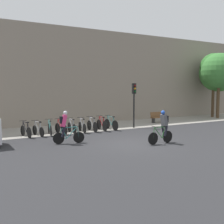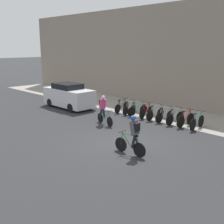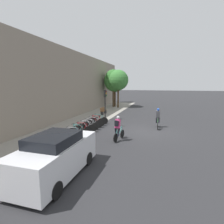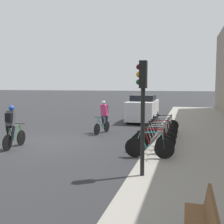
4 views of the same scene
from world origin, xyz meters
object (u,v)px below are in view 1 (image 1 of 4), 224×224
object	(u,v)px
parked_bike_2	(50,129)
parked_bike_1	(38,130)
parked_bike_5	(82,126)
bench	(159,117)
cyclist_pink	(65,126)
cyclist_grey	(163,126)
parked_bike_4	(72,127)
parked_bike_3	(61,128)
parked_bike_6	(92,125)
traffic_light_pole	(134,97)
parked_bike_7	(102,125)
parked_bike_8	(111,124)
parked_bike_0	(26,131)

from	to	relation	value
parked_bike_2	parked_bike_1	bearing A→B (deg)	-179.95
parked_bike_5	bench	distance (m)	7.84
cyclist_pink	parked_bike_5	world-z (taller)	cyclist_pink
cyclist_grey	parked_bike_4	bearing A→B (deg)	118.13
parked_bike_1	parked_bike_3	world-z (taller)	parked_bike_3
parked_bike_6	traffic_light_pole	distance (m)	3.90
cyclist_pink	cyclist_grey	bearing A→B (deg)	-28.77
parked_bike_4	traffic_light_pole	size ratio (longest dim) A/B	0.52
cyclist_pink	bench	size ratio (longest dim) A/B	1.12
cyclist_pink	cyclist_grey	distance (m)	5.17
parked_bike_4	cyclist_grey	bearing A→B (deg)	-61.87
parked_bike_5	parked_bike_7	size ratio (longest dim) A/B	0.97
cyclist_pink	parked_bike_3	bearing A→B (deg)	74.50
parked_bike_8	parked_bike_7	bearing A→B (deg)	179.94
parked_bike_0	parked_bike_6	bearing A→B (deg)	0.01
cyclist_grey	parked_bike_1	xyz separation A→B (m)	(-5.15, 5.54, -0.57)
cyclist_pink	parked_bike_5	distance (m)	3.86
parked_bike_2	parked_bike_6	xyz separation A→B (m)	(2.93, 0.00, 0.01)
parked_bike_1	parked_bike_2	xyz separation A→B (m)	(0.73, 0.00, 0.02)
parked_bike_4	parked_bike_5	bearing A→B (deg)	0.02
cyclist_pink	parked_bike_3	xyz separation A→B (m)	(0.84, 3.05, -0.55)
parked_bike_8	traffic_light_pole	distance (m)	2.70
parked_bike_1	parked_bike_6	distance (m)	3.66
parked_bike_1	parked_bike_5	size ratio (longest dim) A/B	0.97
traffic_light_pole	parked_bike_6	bearing A→B (deg)	-179.25
parked_bike_4	parked_bike_8	distance (m)	2.93
parked_bike_2	parked_bike_5	size ratio (longest dim) A/B	1.03
parked_bike_4	traffic_light_pole	xyz separation A→B (m)	(4.89, 0.05, 1.88)
parked_bike_6	bench	size ratio (longest dim) A/B	1.11
parked_bike_4	parked_bike_6	xyz separation A→B (m)	(1.46, 0.00, 0.02)
parked_bike_6	traffic_light_pole	xyz separation A→B (m)	(3.43, 0.04, 1.86)
parked_bike_3	parked_bike_0	bearing A→B (deg)	-179.99
parked_bike_5	parked_bike_8	xyz separation A→B (m)	(2.20, 0.00, 0.03)
cyclist_grey	parked_bike_0	xyz separation A→B (m)	(-5.89, 5.54, -0.55)
parked_bike_2	bench	distance (m)	10.01
parked_bike_2	parked_bike_7	xyz separation A→B (m)	(3.66, 0.00, 0.02)
parked_bike_0	parked_bike_7	distance (m)	5.12
parked_bike_4	traffic_light_pole	bearing A→B (deg)	0.54
parked_bike_0	parked_bike_1	bearing A→B (deg)	-0.06
parked_bike_3	parked_bike_5	world-z (taller)	parked_bike_3
parked_bike_0	parked_bike_6	size ratio (longest dim) A/B	0.96
parked_bike_0	parked_bike_3	size ratio (longest dim) A/B	1.01
parked_bike_2	parked_bike_8	bearing A→B (deg)	0.01
parked_bike_4	parked_bike_7	bearing A→B (deg)	0.05
bench	cyclist_grey	bearing A→B (deg)	-127.79
cyclist_grey	parked_bike_8	size ratio (longest dim) A/B	1.01
parked_bike_2	parked_bike_3	xyz separation A→B (m)	(0.73, 0.00, -0.00)
parked_bike_0	traffic_light_pole	xyz separation A→B (m)	(7.82, 0.05, 1.88)
cyclist_pink	traffic_light_pole	xyz separation A→B (m)	(6.47, 3.09, 1.32)
cyclist_pink	parked_bike_7	xyz separation A→B (m)	(3.77, 3.05, -0.53)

